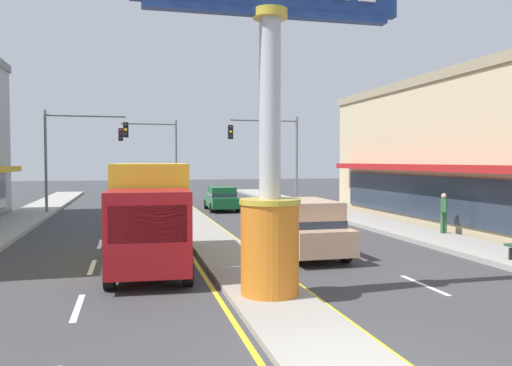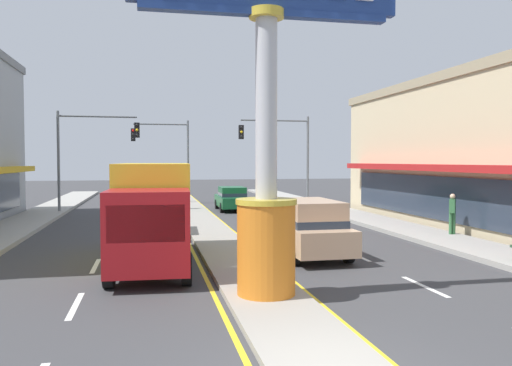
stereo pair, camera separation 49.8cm
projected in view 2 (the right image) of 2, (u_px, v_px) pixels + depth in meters
median_strip at (204, 225)px, 25.12m from camera, size 1.89×52.00×0.14m
sidewalk_right at (388, 225)px, 24.96m from camera, size 2.48×60.00×0.18m
lane_markings at (207, 230)px, 23.80m from camera, size 8.63×52.00×0.01m
district_sign at (266, 135)px, 11.65m from camera, size 6.17×1.41×7.96m
traffic_light_left_side at (89, 144)px, 31.06m from camera, size 4.86×0.46×6.20m
traffic_light_right_side at (283, 145)px, 34.37m from camera, size 4.86×0.46×6.20m
traffic_light_median_far at (168, 147)px, 37.87m from camera, size 4.20×0.46×6.20m
suv_near_right_lane at (150, 213)px, 21.93m from camera, size 2.17×4.70×1.90m
sedan_far_right_lane at (232, 198)px, 33.03m from camera, size 1.88×4.32×1.53m
suv_near_left_lane at (308, 227)px, 17.18m from camera, size 2.00×4.61×1.90m
box_truck_mid_left_lane at (153, 210)px, 15.77m from camera, size 2.55×7.01×3.12m
pedestrian_near_kerb at (452, 211)px, 21.12m from camera, size 0.42×0.45×1.67m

